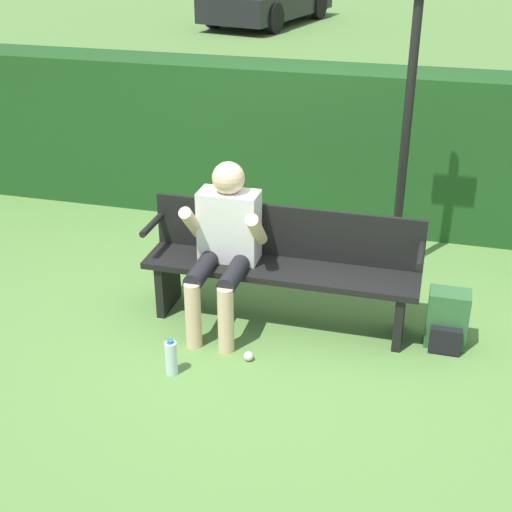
{
  "coord_description": "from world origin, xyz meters",
  "views": [
    {
      "loc": [
        0.99,
        -4.36,
        2.79
      ],
      "look_at": [
        -0.15,
        -0.1,
        0.57
      ],
      "focal_mm": 50.0,
      "sensor_mm": 36.0,
      "label": 1
    }
  ],
  "objects_px": {
    "park_bench": "(282,263)",
    "backpack": "(447,321)",
    "person_seated": "(225,239)",
    "signpost": "(408,110)",
    "water_bottle": "(171,358)"
  },
  "relations": [
    {
      "from": "park_bench",
      "to": "water_bottle",
      "type": "relative_size",
      "value": 7.66
    },
    {
      "from": "park_bench",
      "to": "water_bottle",
      "type": "xyz_separation_m",
      "value": [
        -0.53,
        -0.86,
        -0.34
      ]
    },
    {
      "from": "backpack",
      "to": "water_bottle",
      "type": "xyz_separation_m",
      "value": [
        -1.72,
        -0.8,
        -0.07
      ]
    },
    {
      "from": "signpost",
      "to": "water_bottle",
      "type": "bearing_deg",
      "value": -125.1
    },
    {
      "from": "person_seated",
      "to": "signpost",
      "type": "relative_size",
      "value": 0.48
    },
    {
      "from": "park_bench",
      "to": "backpack",
      "type": "distance_m",
      "value": 1.21
    },
    {
      "from": "backpack",
      "to": "park_bench",
      "type": "bearing_deg",
      "value": 177.19
    },
    {
      "from": "park_bench",
      "to": "person_seated",
      "type": "height_order",
      "value": "person_seated"
    },
    {
      "from": "person_seated",
      "to": "water_bottle",
      "type": "distance_m",
      "value": 0.92
    },
    {
      "from": "park_bench",
      "to": "signpost",
      "type": "distance_m",
      "value": 1.51
    },
    {
      "from": "backpack",
      "to": "person_seated",
      "type": "bearing_deg",
      "value": -177.25
    },
    {
      "from": "park_bench",
      "to": "person_seated",
      "type": "relative_size",
      "value": 1.66
    },
    {
      "from": "backpack",
      "to": "signpost",
      "type": "relative_size",
      "value": 0.17
    },
    {
      "from": "person_seated",
      "to": "water_bottle",
      "type": "height_order",
      "value": "person_seated"
    },
    {
      "from": "water_bottle",
      "to": "person_seated",
      "type": "bearing_deg",
      "value": 78.42
    }
  ]
}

